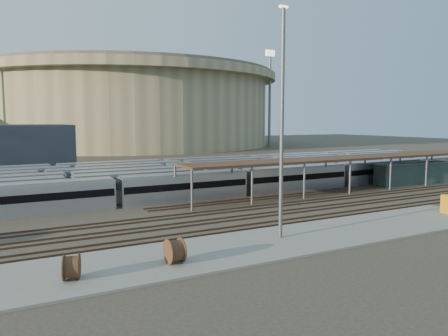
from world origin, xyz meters
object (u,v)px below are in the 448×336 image
at_px(cable_reel_east, 175,251).
at_px(yard_light_pole, 282,124).
at_px(teal_boxcar, 412,174).
at_px(cable_reel_west, 72,267).

bearing_deg(cable_reel_east, yard_light_pole, 11.04).
relative_size(cable_reel_east, yard_light_pole, 0.09).
distance_m(teal_boxcar, yard_light_pole, 45.59).
xyz_separation_m(cable_reel_west, yard_light_pole, (18.82, 2.10, 9.58)).
bearing_deg(yard_light_pole, cable_reel_west, -173.63).
height_order(cable_reel_west, yard_light_pole, yard_light_pole).
xyz_separation_m(teal_boxcar, cable_reel_east, (-52.19, -20.43, -0.59)).
bearing_deg(teal_boxcar, yard_light_pole, -152.39).
bearing_deg(yard_light_pole, teal_boxcar, 24.03).
height_order(teal_boxcar, yard_light_pole, yard_light_pole).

